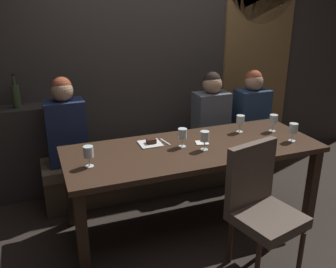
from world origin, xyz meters
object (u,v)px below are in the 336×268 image
(wine_bottle_pale_label, at_px, (16,96))
(wine_glass_near_left, at_px, (88,152))
(diner_redhead, at_px, (65,124))
(chair_near_side, at_px, (260,202))
(diner_far_end, at_px, (252,106))
(wine_glass_end_right, at_px, (240,120))
(wine_glass_center_front, at_px, (182,134))
(wine_glass_far_right, at_px, (293,129))
(diner_bearded, at_px, (211,110))
(dining_table, at_px, (193,156))
(dessert_plate, at_px, (151,143))
(banquette_bench, at_px, (165,167))
(wine_glass_far_left, at_px, (205,137))
(wine_glass_near_right, at_px, (273,120))
(fork_on_table, at_px, (165,142))

(wine_bottle_pale_label, height_order, wine_glass_near_left, wine_bottle_pale_label)
(diner_redhead, bearing_deg, chair_near_side, -50.15)
(diner_redhead, height_order, wine_bottle_pale_label, diner_redhead)
(diner_far_end, distance_m, wine_bottle_pale_label, 2.44)
(wine_glass_end_right, bearing_deg, wine_glass_center_front, -167.47)
(wine_bottle_pale_label, bearing_deg, wine_glass_far_right, -28.21)
(diner_bearded, relative_size, wine_glass_far_right, 4.75)
(dining_table, xyz_separation_m, wine_glass_end_right, (0.56, 0.18, 0.20))
(dining_table, xyz_separation_m, chair_near_side, (0.20, -0.72, -0.09))
(wine_glass_center_front, bearing_deg, wine_glass_far_right, -13.05)
(dessert_plate, bearing_deg, wine_glass_end_right, -0.31)
(dining_table, distance_m, wine_glass_near_left, 0.93)
(dining_table, distance_m, banquette_bench, 0.82)
(diner_bearded, bearing_deg, wine_glass_far_right, -66.96)
(diner_far_end, relative_size, wine_glass_far_left, 4.66)
(diner_bearded, distance_m, diner_far_end, 0.50)
(chair_near_side, height_order, wine_glass_near_right, chair_near_side)
(wine_glass_near_left, bearing_deg, wine_glass_far_left, -0.96)
(wine_glass_near_right, distance_m, wine_glass_center_front, 0.96)
(dining_table, height_order, diner_redhead, diner_redhead)
(wine_glass_far_left, bearing_deg, diner_bearded, 59.42)
(diner_bearded, height_order, wine_glass_center_front, diner_bearded)
(dining_table, height_order, wine_glass_near_right, wine_glass_near_right)
(diner_redhead, relative_size, wine_bottle_pale_label, 2.56)
(dining_table, relative_size, wine_glass_far_right, 13.41)
(dining_table, relative_size, wine_glass_center_front, 13.41)
(fork_on_table, bearing_deg, diner_far_end, 12.46)
(dining_table, distance_m, chair_near_side, 0.76)
(fork_on_table, bearing_deg, chair_near_side, -76.45)
(dining_table, xyz_separation_m, wine_glass_far_right, (0.88, -0.19, 0.20))
(diner_redhead, relative_size, diner_bearded, 1.07)
(diner_bearded, xyz_separation_m, wine_glass_center_front, (-0.60, -0.64, 0.04))
(wine_glass_center_front, bearing_deg, wine_glass_near_right, 3.07)
(chair_near_side, xyz_separation_m, wine_glass_far_right, (0.68, 0.54, 0.30))
(wine_glass_end_right, bearing_deg, dining_table, -162.10)
(dessert_plate, bearing_deg, fork_on_table, -0.62)
(dining_table, relative_size, diner_bearded, 2.82)
(wine_bottle_pale_label, distance_m, wine_glass_far_left, 1.84)
(diner_bearded, xyz_separation_m, wine_glass_end_right, (0.05, -0.50, 0.04))
(diner_bearded, height_order, wine_glass_far_left, diner_bearded)
(diner_bearded, bearing_deg, wine_glass_near_right, -58.75)
(dining_table, height_order, banquette_bench, dining_table)
(diner_far_end, bearing_deg, dining_table, -146.18)
(fork_on_table, bearing_deg, wine_glass_far_left, -57.82)
(banquette_bench, bearing_deg, diner_bearded, -2.52)
(banquette_bench, xyz_separation_m, wine_glass_end_right, (0.56, -0.52, 0.63))
(wine_glass_end_right, relative_size, wine_glass_far_right, 1.00)
(banquette_bench, distance_m, dessert_plate, 0.80)
(wine_glass_center_front, bearing_deg, wine_bottle_pale_label, 142.62)
(wine_glass_far_left, height_order, dessert_plate, wine_glass_far_left)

